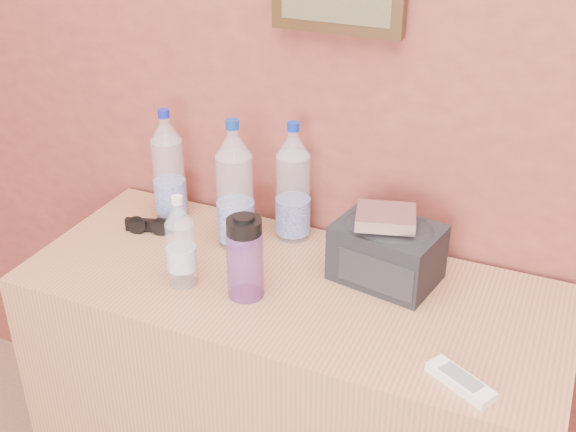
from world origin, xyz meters
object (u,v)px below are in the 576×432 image
(dresser, at_px, (290,410))
(nalgene_bottle, at_px, (245,257))
(ac_remote, at_px, (461,381))
(foil_packet, at_px, (386,217))
(pet_large_b, at_px, (235,191))
(toiletry_bag, at_px, (387,249))
(pet_large_c, at_px, (293,188))
(pet_small, at_px, (181,246))
(pet_large_a, at_px, (169,171))
(sunglasses, at_px, (150,225))

(dresser, relative_size, nalgene_bottle, 6.28)
(ac_remote, xyz_separation_m, foil_packet, (-0.24, 0.27, 0.16))
(pet_large_b, relative_size, toiletry_bag, 1.44)
(dresser, xyz_separation_m, nalgene_bottle, (-0.07, -0.08, 0.48))
(pet_large_c, relative_size, toiletry_bag, 1.35)
(ac_remote, distance_m, toiletry_bag, 0.38)
(dresser, distance_m, pet_small, 0.54)
(pet_large_a, distance_m, pet_large_c, 0.34)
(nalgene_bottle, bearing_deg, ac_remote, -11.88)
(pet_large_c, distance_m, ac_remote, 0.64)
(dresser, relative_size, toiletry_bag, 5.46)
(pet_large_b, height_order, ac_remote, pet_large_b)
(pet_large_a, relative_size, sunglasses, 2.31)
(pet_large_a, distance_m, nalgene_bottle, 0.42)
(nalgene_bottle, bearing_deg, toiletry_bag, 35.44)
(dresser, relative_size, pet_large_a, 4.17)
(ac_remote, bearing_deg, dresser, -174.09)
(toiletry_bag, relative_size, foil_packet, 1.77)
(sunglasses, bearing_deg, nalgene_bottle, -39.27)
(toiletry_bag, bearing_deg, ac_remote, -40.83)
(dresser, distance_m, nalgene_bottle, 0.49)
(dresser, relative_size, foil_packet, 9.66)
(nalgene_bottle, distance_m, foil_packet, 0.31)
(pet_large_c, height_order, toiletry_bag, pet_large_c)
(pet_large_c, distance_m, foil_packet, 0.29)
(foil_packet, bearing_deg, toiletry_bag, 79.33)
(pet_large_a, distance_m, pet_small, 0.33)
(pet_large_a, relative_size, pet_small, 1.35)
(nalgene_bottle, height_order, foil_packet, nalgene_bottle)
(pet_large_c, height_order, foil_packet, pet_large_c)
(pet_large_b, xyz_separation_m, sunglasses, (-0.23, -0.04, -0.13))
(foil_packet, bearing_deg, pet_large_a, 172.43)
(pet_large_c, height_order, sunglasses, pet_large_c)
(sunglasses, distance_m, toiletry_bag, 0.61)
(dresser, height_order, pet_large_a, pet_large_a)
(toiletry_bag, bearing_deg, sunglasses, -166.41)
(dresser, distance_m, pet_large_a, 0.68)
(dresser, distance_m, ac_remote, 0.60)
(ac_remote, distance_m, foil_packet, 0.39)
(pet_large_a, distance_m, sunglasses, 0.15)
(dresser, height_order, toiletry_bag, toiletry_bag)
(nalgene_bottle, bearing_deg, pet_large_c, 91.63)
(pet_large_a, bearing_deg, foil_packet, -7.57)
(nalgene_bottle, xyz_separation_m, sunglasses, (-0.35, 0.15, -0.08))
(ac_remote, bearing_deg, sunglasses, -167.60)
(pet_small, bearing_deg, pet_large_a, 126.23)
(pet_large_a, relative_size, nalgene_bottle, 1.51)
(dresser, bearing_deg, pet_large_b, 150.03)
(foil_packet, bearing_deg, sunglasses, -178.52)
(pet_large_a, relative_size, toiletry_bag, 1.31)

